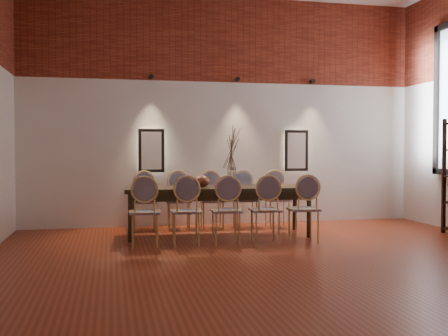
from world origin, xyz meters
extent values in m
cube|color=maroon|center=(0.00, 0.00, -0.01)|extent=(7.00, 7.00, 0.02)
cube|color=silver|center=(0.00, 3.55, 2.00)|extent=(7.00, 0.10, 4.00)
cube|color=maroon|center=(0.00, 3.48, 3.25)|extent=(7.00, 0.02, 1.50)
cube|color=#FFEAC6|center=(-1.30, 3.45, 1.30)|extent=(0.36, 0.06, 0.66)
cube|color=#FFEAC6|center=(1.30, 3.45, 1.30)|extent=(0.36, 0.06, 0.66)
cylinder|color=black|center=(-1.30, 3.42, 2.55)|extent=(0.08, 0.10, 0.08)
cylinder|color=black|center=(0.20, 3.42, 2.55)|extent=(0.08, 0.10, 0.08)
cylinder|color=black|center=(1.60, 3.42, 2.55)|extent=(0.08, 0.10, 0.08)
cube|color=#2F2211|center=(-0.37, 2.28, 0.38)|extent=(2.84, 1.06, 0.75)
cylinder|color=silver|center=(-0.17, 2.26, 0.90)|extent=(0.14, 0.14, 0.30)
ellipsoid|color=brown|center=(-0.64, 2.24, 0.84)|extent=(0.24, 0.24, 0.18)
cube|color=#7B126A|center=(-0.30, 2.29, 0.77)|extent=(0.27, 0.20, 0.03)
camera|label=1|loc=(-1.98, -5.53, 1.31)|focal=42.00mm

